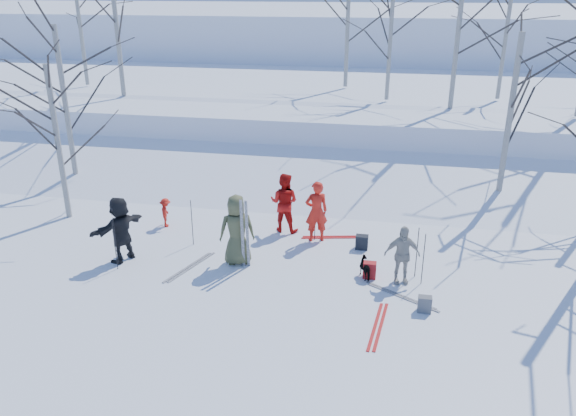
% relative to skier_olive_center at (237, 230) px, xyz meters
% --- Properties ---
extents(ground, '(120.00, 120.00, 0.00)m').
position_rel_skier_olive_center_xyz_m(ground, '(1.17, -0.62, -0.94)').
color(ground, white).
rests_on(ground, ground).
extents(snow_ramp, '(70.00, 9.49, 4.12)m').
position_rel_skier_olive_center_xyz_m(snow_ramp, '(1.17, 6.38, -0.79)').
color(snow_ramp, white).
rests_on(snow_ramp, ground).
extents(snow_plateau, '(70.00, 18.00, 2.20)m').
position_rel_skier_olive_center_xyz_m(snow_plateau, '(1.17, 16.38, 0.06)').
color(snow_plateau, white).
rests_on(snow_plateau, ground).
extents(far_hill, '(90.00, 30.00, 6.00)m').
position_rel_skier_olive_center_xyz_m(far_hill, '(1.17, 37.38, 1.06)').
color(far_hill, white).
rests_on(far_hill, ground).
extents(skier_olive_center, '(1.07, 0.87, 1.88)m').
position_rel_skier_olive_center_xyz_m(skier_olive_center, '(0.00, 0.00, 0.00)').
color(skier_olive_center, '#4C4F2F').
rests_on(skier_olive_center, ground).
extents(skier_red_north, '(0.76, 0.62, 1.78)m').
position_rel_skier_olive_center_xyz_m(skier_red_north, '(1.81, 1.78, -0.05)').
color(skier_red_north, red).
rests_on(skier_red_north, ground).
extents(skier_redor_behind, '(0.95, 0.79, 1.78)m').
position_rel_skier_olive_center_xyz_m(skier_redor_behind, '(0.78, 2.28, -0.05)').
color(skier_redor_behind, red).
rests_on(skier_redor_behind, ground).
extents(skier_red_seated, '(0.49, 0.65, 0.89)m').
position_rel_skier_olive_center_xyz_m(skier_red_seated, '(-2.78, 1.91, -0.50)').
color(skier_red_seated, red).
rests_on(skier_red_seated, ground).
extents(skier_cream_east, '(0.93, 0.53, 1.50)m').
position_rel_skier_olive_center_xyz_m(skier_cream_east, '(4.20, -0.23, -0.19)').
color(skier_cream_east, beige).
rests_on(skier_cream_east, ground).
extents(skier_grey_west, '(1.16, 1.72, 1.78)m').
position_rel_skier_olive_center_xyz_m(skier_grey_west, '(-3.04, -0.42, -0.05)').
color(skier_grey_west, black).
rests_on(skier_grey_west, ground).
extents(dog, '(0.54, 0.67, 0.51)m').
position_rel_skier_olive_center_xyz_m(dog, '(3.37, -0.16, -0.69)').
color(dog, black).
rests_on(dog, ground).
extents(upright_ski_left, '(0.08, 0.16, 1.90)m').
position_rel_skier_olive_center_xyz_m(upright_ski_left, '(0.20, -0.22, 0.01)').
color(upright_ski_left, silver).
rests_on(upright_ski_left, ground).
extents(upright_ski_right, '(0.09, 0.23, 1.89)m').
position_rel_skier_olive_center_xyz_m(upright_ski_right, '(0.33, -0.22, 0.01)').
color(upright_ski_right, silver).
rests_on(upright_ski_right, ground).
extents(ski_pair_a, '(0.61, 1.94, 0.02)m').
position_rel_skier_olive_center_xyz_m(ski_pair_a, '(3.77, -2.30, -0.93)').
color(ski_pair_a, red).
rests_on(ski_pair_a, ground).
extents(ski_pair_b, '(1.87, 2.08, 0.02)m').
position_rel_skier_olive_center_xyz_m(ski_pair_b, '(4.25, -0.94, -0.93)').
color(ski_pair_b, silver).
rests_on(ski_pair_b, ground).
extents(ski_pair_c, '(1.35, 2.02, 0.02)m').
position_rel_skier_olive_center_xyz_m(ski_pair_c, '(-1.16, -0.51, -0.93)').
color(ski_pair_c, silver).
rests_on(ski_pair_c, ground).
extents(ski_pair_d, '(0.98, 1.98, 0.02)m').
position_rel_skier_olive_center_xyz_m(ski_pair_d, '(2.32, 2.07, -0.93)').
color(ski_pair_d, red).
rests_on(ski_pair_d, ground).
extents(ski_pole_a, '(0.02, 0.02, 1.34)m').
position_rel_skier_olive_center_xyz_m(ski_pole_a, '(-3.04, -0.73, -0.27)').
color(ski_pole_a, black).
rests_on(ski_pole_a, ground).
extents(ski_pole_b, '(0.02, 0.02, 1.34)m').
position_rel_skier_olive_center_xyz_m(ski_pole_b, '(4.57, 0.12, -0.27)').
color(ski_pole_b, black).
rests_on(ski_pole_b, ground).
extents(ski_pole_c, '(0.02, 0.02, 1.34)m').
position_rel_skier_olive_center_xyz_m(ski_pole_c, '(1.77, 1.82, -0.27)').
color(ski_pole_c, black).
rests_on(ski_pole_c, ground).
extents(ski_pole_d, '(0.02, 0.02, 1.34)m').
position_rel_skier_olive_center_xyz_m(ski_pole_d, '(-1.55, 0.83, -0.27)').
color(ski_pole_d, black).
rests_on(ski_pole_d, ground).
extents(ski_pole_e, '(0.02, 0.02, 1.34)m').
position_rel_skier_olive_center_xyz_m(ski_pole_e, '(-2.95, -0.94, -0.27)').
color(ski_pole_e, black).
rests_on(ski_pole_e, ground).
extents(ski_pole_f, '(0.02, 0.02, 1.34)m').
position_rel_skier_olive_center_xyz_m(ski_pole_f, '(4.72, -0.22, -0.27)').
color(ski_pole_f, black).
rests_on(ski_pole_f, ground).
extents(backpack_red, '(0.32, 0.22, 0.42)m').
position_rel_skier_olive_center_xyz_m(backpack_red, '(3.45, -0.15, -0.73)').
color(backpack_red, '#B01B1C').
rests_on(backpack_red, ground).
extents(backpack_grey, '(0.30, 0.20, 0.38)m').
position_rel_skier_olive_center_xyz_m(backpack_grey, '(4.75, -1.50, -0.75)').
color(backpack_grey, '#55575C').
rests_on(backpack_grey, ground).
extents(backpack_dark, '(0.34, 0.24, 0.40)m').
position_rel_skier_olive_center_xyz_m(backpack_dark, '(3.14, 1.46, -0.74)').
color(backpack_dark, black).
rests_on(backpack_dark, ground).
extents(birch_plateau_a, '(5.16, 5.16, 6.52)m').
position_rel_skier_olive_center_xyz_m(birch_plateau_a, '(-8.24, 10.64, 4.52)').
color(birch_plateau_a, silver).
rests_on(birch_plateau_a, snow_plateau).
extents(birch_plateau_b, '(4.76, 4.76, 5.94)m').
position_rel_skier_olive_center_xyz_m(birch_plateau_b, '(5.94, 10.64, 4.23)').
color(birch_plateau_b, silver).
rests_on(birch_plateau_b, snow_plateau).
extents(birch_plateau_c, '(3.93, 3.93, 4.76)m').
position_rel_skier_olive_center_xyz_m(birch_plateau_c, '(3.36, 11.93, 3.64)').
color(birch_plateau_c, silver).
rests_on(birch_plateau_c, snow_plateau).
extents(birch_plateau_d, '(4.73, 4.73, 5.90)m').
position_rel_skier_olive_center_xyz_m(birch_plateau_d, '(1.28, 14.93, 4.21)').
color(birch_plateau_d, silver).
rests_on(birch_plateau_d, snow_plateau).
extents(birch_plateau_e, '(3.77, 3.77, 4.53)m').
position_rel_skier_olive_center_xyz_m(birch_plateau_e, '(8.10, 13.04, 3.52)').
color(birch_plateau_e, silver).
rests_on(birch_plateau_e, snow_plateau).
extents(birch_plateau_h, '(4.38, 4.38, 5.40)m').
position_rel_skier_olive_center_xyz_m(birch_plateau_h, '(-11.36, 13.02, 3.96)').
color(birch_plateau_h, silver).
rests_on(birch_plateau_h, snow_plateau).
extents(birch_edge_a, '(3.91, 3.91, 4.72)m').
position_rel_skier_olive_center_xyz_m(birch_edge_a, '(-6.11, 2.03, 1.42)').
color(birch_edge_a, silver).
rests_on(birch_edge_a, ground).
extents(birch_edge_d, '(4.53, 4.53, 5.61)m').
position_rel_skier_olive_center_xyz_m(birch_edge_d, '(-7.51, 4.89, 1.86)').
color(birch_edge_d, silver).
rests_on(birch_edge_d, ground).
extents(birch_edge_e, '(4.48, 4.48, 5.54)m').
position_rel_skier_olive_center_xyz_m(birch_edge_e, '(7.29, 5.46, 1.83)').
color(birch_edge_e, silver).
rests_on(birch_edge_e, ground).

